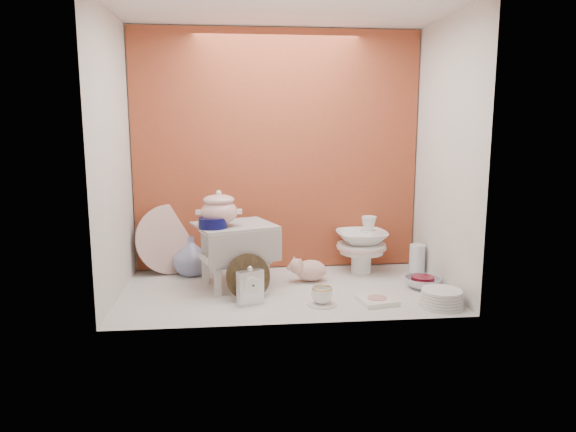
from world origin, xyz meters
name	(u,v)px	position (x,y,z in m)	size (l,w,h in m)	color
ground	(285,290)	(0.00, 0.00, 0.00)	(1.80, 1.80, 0.00)	silver
niche_shell	(282,122)	(0.00, 0.18, 0.93)	(1.86, 1.03, 1.53)	#A33F28
step_stool	(235,255)	(-0.27, 0.12, 0.18)	(0.42, 0.36, 0.36)	silver
soup_tureen	(219,208)	(-0.36, 0.06, 0.46)	(0.24, 0.24, 0.20)	white
cobalt_bowl	(213,223)	(-0.39, 0.02, 0.39)	(0.16, 0.16, 0.06)	#090A43
floral_platter	(170,239)	(-0.67, 0.43, 0.21)	(0.43, 0.12, 0.43)	white
blue_white_vase	(191,256)	(-0.54, 0.37, 0.12)	(0.23, 0.23, 0.24)	silver
lacquer_tray	(248,277)	(-0.21, -0.12, 0.12)	(0.25, 0.08, 0.24)	black
mantel_clock	(250,286)	(-0.20, -0.21, 0.10)	(0.14, 0.05, 0.20)	silver
plush_pig	(311,270)	(0.17, 0.16, 0.07)	(0.23, 0.16, 0.14)	#D2A394
teacup_saucer	(322,304)	(0.17, -0.26, 0.01)	(0.15, 0.15, 0.01)	white
gold_rim_teacup	(322,295)	(0.17, -0.26, 0.05)	(0.11, 0.11, 0.09)	white
lattice_dish	(377,300)	(0.46, -0.25, 0.01)	(0.18, 0.18, 0.03)	white
dinner_plate_stack	(441,298)	(0.77, -0.34, 0.04)	(0.22, 0.22, 0.09)	white
crystal_bowl	(423,283)	(0.78, -0.04, 0.03)	(0.20, 0.20, 0.06)	silver
clear_glass_vase	(417,260)	(0.84, 0.22, 0.10)	(0.10, 0.10, 0.19)	silver
porcelain_tower	(361,244)	(0.51, 0.31, 0.18)	(0.31, 0.31, 0.36)	white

